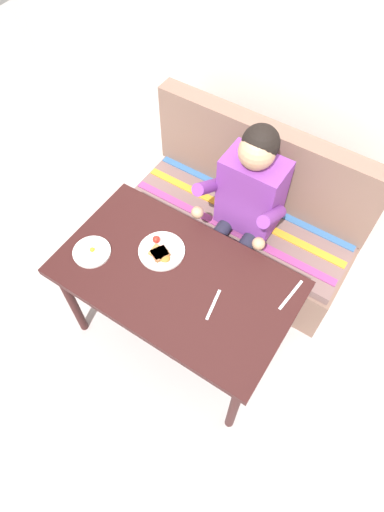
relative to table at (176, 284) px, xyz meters
name	(u,v)px	position (x,y,z in m)	size (l,w,h in m)	color
ground_plane	(179,334)	(0.00, 0.00, -0.65)	(8.00, 8.00, 0.00)	#B4A9A7
back_wall	(309,45)	(0.00, 1.27, 0.65)	(4.40, 0.10, 2.60)	silver
table	(176,284)	(0.00, 0.00, 0.00)	(1.20, 0.70, 0.73)	#321514
couch	(243,223)	(0.00, 0.76, -0.32)	(1.44, 0.56, 1.00)	#785B4D
person	(245,204)	(0.06, 0.59, 0.09)	(0.45, 0.61, 1.21)	#773490
plate_breakfast	(161,251)	(-0.14, 0.07, 0.10)	(0.24, 0.24, 0.05)	white
plate_eggs	(92,252)	(-0.44, -0.12, 0.09)	(0.20, 0.20, 0.04)	white
fork	(213,305)	(0.24, -0.03, 0.08)	(0.01, 0.17, 0.01)	silver
knife	(291,295)	(0.53, 0.22, 0.08)	(0.01, 0.20, 0.01)	silver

